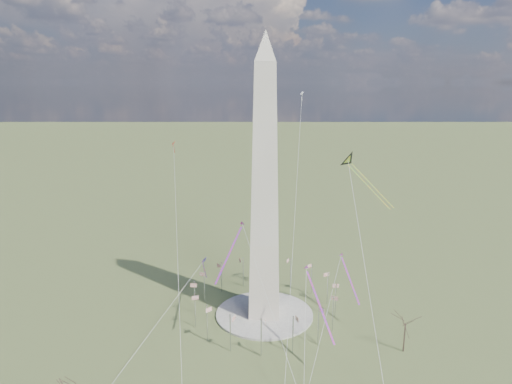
{
  "coord_description": "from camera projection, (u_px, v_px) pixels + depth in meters",
  "views": [
    {
      "loc": [
        5.8,
        -154.04,
        84.1
      ],
      "look_at": [
        -3.13,
        0.0,
        47.01
      ],
      "focal_mm": 32.0,
      "sensor_mm": 36.0,
      "label": 1
    }
  ],
  "objects": [
    {
      "name": "kite_streamer_left",
      "position": [
        315.0,
        292.0,
        142.99
      ],
      "size": [
        8.9,
        22.25,
        15.87
      ],
      "rotation": [
        0.0,
        0.0,
        3.48
      ],
      "color": "red",
      "rests_on": "ground"
    },
    {
      "name": "plaza",
      "position": [
        264.0,
        314.0,
        169.41
      ],
      "size": [
        36.0,
        36.0,
        0.8
      ],
      "primitive_type": "cylinder",
      "color": "#B6B4A6",
      "rests_on": "ground"
    },
    {
      "name": "kite_diamond_purple",
      "position": [
        204.0,
        263.0,
        166.59
      ],
      "size": [
        1.52,
        2.7,
        8.46
      ],
      "rotation": [
        0.0,
        0.0,
        2.79
      ],
      "color": "navy",
      "rests_on": "ground"
    },
    {
      "name": "tree_near",
      "position": [
        406.0,
        322.0,
        144.14
      ],
      "size": [
        8.33,
        8.33,
        14.57
      ],
      "color": "#46372A",
      "rests_on": "ground"
    },
    {
      "name": "kite_streamer_mid",
      "position": [
        233.0,
        244.0,
        152.51
      ],
      "size": [
        8.17,
        20.78,
        14.78
      ],
      "rotation": [
        0.0,
        0.0,
        2.81
      ],
      "color": "red",
      "rests_on": "ground"
    },
    {
      "name": "kite_streamer_right",
      "position": [
        348.0,
        273.0,
        168.24
      ],
      "size": [
        5.86,
        18.04,
        12.63
      ],
      "rotation": [
        0.0,
        0.0,
        3.4
      ],
      "color": "red",
      "rests_on": "ground"
    },
    {
      "name": "kite_delta_black",
      "position": [
        350.0,
        163.0,
        160.15
      ],
      "size": [
        18.3,
        18.35,
        17.39
      ],
      "rotation": [
        0.0,
        0.0,
        3.92
      ],
      "color": "black",
      "rests_on": "ground"
    },
    {
      "name": "washington_monument",
      "position": [
        265.0,
        189.0,
        158.3
      ],
      "size": [
        15.56,
        15.56,
        100.0
      ],
      "color": "beige",
      "rests_on": "plaza"
    },
    {
      "name": "flagpole_ring",
      "position": [
        264.0,
        297.0,
        167.8
      ],
      "size": [
        54.4,
        54.4,
        13.0
      ],
      "color": "silver",
      "rests_on": "ground"
    },
    {
      "name": "kite_small_red",
      "position": [
        174.0,
        144.0,
        191.44
      ],
      "size": [
        1.4,
        2.06,
        5.11
      ],
      "rotation": [
        0.0,
        0.0,
        2.89
      ],
      "color": "#ED441B",
      "rests_on": "ground"
    },
    {
      "name": "kite_small_white",
      "position": [
        302.0,
        94.0,
        199.31
      ],
      "size": [
        1.7,
        1.5,
        4.53
      ],
      "rotation": [
        0.0,
        0.0,
        3.17
      ],
      "color": "white",
      "rests_on": "ground"
    },
    {
      "name": "ground",
      "position": [
        264.0,
        315.0,
        169.5
      ],
      "size": [
        2000.0,
        2000.0,
        0.0
      ],
      "primitive_type": "plane",
      "color": "#535D2E",
      "rests_on": "ground"
    }
  ]
}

